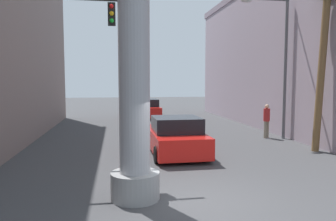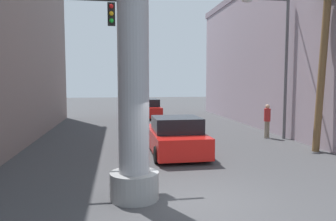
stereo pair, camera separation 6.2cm
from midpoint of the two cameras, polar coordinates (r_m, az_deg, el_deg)
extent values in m
plane|color=#424244|center=(18.06, -2.84, -4.51)|extent=(89.44, 89.44, 0.00)
cube|color=#9E8C99|center=(22.41, 24.49, 8.75)|extent=(6.70, 27.14, 9.23)
cylinder|color=#9E9EA3|center=(8.35, -6.20, 15.11)|extent=(0.78, 0.78, 8.94)
cylinder|color=gray|center=(8.64, -5.94, -12.87)|extent=(1.25, 1.25, 0.70)
cylinder|color=#59595E|center=(18.16, 19.66, 6.79)|extent=(0.16, 0.16, 7.29)
ellipsoid|color=beige|center=(17.66, 13.35, 18.14)|extent=(0.56, 0.28, 0.20)
cube|color=black|center=(11.01, -9.95, 16.18)|extent=(0.24, 0.24, 0.70)
sphere|color=red|center=(10.93, -9.98, 17.45)|extent=(0.14, 0.14, 0.14)
sphere|color=yellow|center=(10.88, -9.96, 16.32)|extent=(0.14, 0.14, 0.14)
sphere|color=green|center=(10.84, -9.95, 15.18)|extent=(0.14, 0.14, 0.14)
cylinder|color=black|center=(15.31, -3.64, -5.04)|extent=(0.23, 0.64, 0.64)
cylinder|color=black|center=(15.63, 3.46, -4.83)|extent=(0.23, 0.64, 0.64)
cylinder|color=black|center=(12.15, -2.02, -7.71)|extent=(0.23, 0.64, 0.64)
cylinder|color=black|center=(12.55, 6.85, -7.33)|extent=(0.23, 0.64, 0.64)
cube|color=red|center=(13.83, 1.07, -5.12)|extent=(2.08, 4.66, 0.80)
cube|color=black|center=(13.38, 1.35, -2.43)|extent=(1.89, 1.97, 0.60)
cylinder|color=black|center=(28.61, -5.82, -0.33)|extent=(0.24, 0.65, 0.64)
cylinder|color=black|center=(28.82, -2.39, -0.27)|extent=(0.24, 0.65, 0.64)
cylinder|color=black|center=(25.68, -5.23, -0.94)|extent=(0.24, 0.65, 0.64)
cylinder|color=black|center=(25.91, -1.42, -0.87)|extent=(0.24, 0.65, 0.64)
cube|color=red|center=(27.22, -3.73, -0.09)|extent=(1.96, 4.28, 0.80)
cube|color=black|center=(27.16, -3.74, 1.38)|extent=(1.75, 2.38, 0.60)
cylinder|color=brown|center=(17.64, -25.91, 10.00)|extent=(0.41, 0.79, 9.36)
cylinder|color=brown|center=(15.38, 25.08, 6.69)|extent=(0.54, 0.40, 7.14)
cylinder|color=gray|center=(18.32, 16.85, -3.17)|extent=(0.14, 0.14, 0.90)
cylinder|color=gray|center=(18.16, 16.45, -3.22)|extent=(0.14, 0.14, 0.90)
cylinder|color=#B22626|center=(18.15, 16.71, -0.73)|extent=(0.45, 0.45, 0.67)
sphere|color=tan|center=(18.11, 16.75, 0.67)|extent=(0.22, 0.22, 0.22)
camera|label=1|loc=(0.03, -90.14, -0.01)|focal=35.00mm
camera|label=2|loc=(0.03, 89.86, 0.01)|focal=35.00mm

